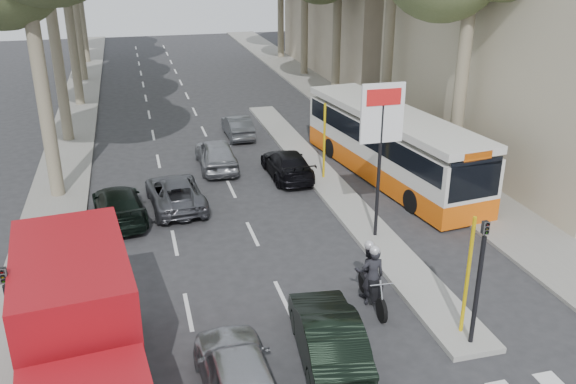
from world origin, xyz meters
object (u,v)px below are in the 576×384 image
at_px(silver_hatchback, 239,376).
at_px(dark_hatchback, 328,335).
at_px(red_truck, 79,329).
at_px(city_bus, 390,143).
at_px(motorcycle, 370,275).

bearing_deg(silver_hatchback, dark_hatchback, -158.86).
distance_m(silver_hatchback, red_truck, 3.72).
relative_size(dark_hatchback, red_truck, 0.63).
xyz_separation_m(red_truck, city_bus, (12.52, 11.51, -0.19)).
relative_size(city_bus, motorcycle, 5.16).
height_order(silver_hatchback, dark_hatchback, silver_hatchback).
bearing_deg(dark_hatchback, city_bus, -113.60).
relative_size(dark_hatchback, motorcycle, 1.81).
bearing_deg(motorcycle, city_bus, 66.63).
bearing_deg(red_truck, city_bus, 36.44).
bearing_deg(city_bus, red_truck, -144.89).
bearing_deg(silver_hatchback, motorcycle, -145.31).
height_order(city_bus, motorcycle, city_bus).
bearing_deg(motorcycle, dark_hatchback, -129.21).
bearing_deg(dark_hatchback, silver_hatchback, 28.53).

